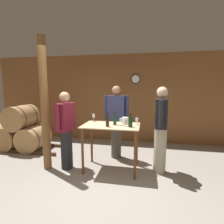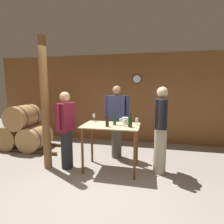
{
  "view_description": "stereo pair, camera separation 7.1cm",
  "coord_description": "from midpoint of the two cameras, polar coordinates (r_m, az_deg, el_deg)",
  "views": [
    {
      "loc": [
        0.81,
        -2.66,
        1.72
      ],
      "look_at": [
        0.13,
        0.82,
        1.2
      ],
      "focal_mm": 28.0,
      "sensor_mm": 36.0,
      "label": 1
    },
    {
      "loc": [
        0.88,
        -2.64,
        1.72
      ],
      "look_at": [
        0.13,
        0.82,
        1.2
      ],
      "focal_mm": 28.0,
      "sensor_mm": 36.0,
      "label": 2
    }
  ],
  "objects": [
    {
      "name": "ground_plane",
      "position": [
        3.27,
        -6.13,
        -23.5
      ],
      "size": [
        14.0,
        14.0,
        0.0
      ],
      "primitive_type": "plane",
      "color": "gray"
    },
    {
      "name": "back_wall",
      "position": [
        5.49,
        2.19,
        4.44
      ],
      "size": [
        8.4,
        0.08,
        2.7
      ],
      "color": "brown",
      "rests_on": "ground_plane"
    },
    {
      "name": "barrel_rack",
      "position": [
        5.45,
        -27.6,
        -5.56
      ],
      "size": [
        2.29,
        0.76,
        1.23
      ],
      "color": "#4C331E",
      "rests_on": "ground_plane"
    },
    {
      "name": "tasting_table",
      "position": [
        3.58,
        -0.88,
        -7.14
      ],
      "size": [
        1.14,
        0.71,
        0.95
      ],
      "color": "#D1B284",
      "rests_on": "ground_plane"
    },
    {
      "name": "wooden_post",
      "position": [
        3.8,
        -21.67,
        2.1
      ],
      "size": [
        0.16,
        0.16,
        2.7
      ],
      "color": "brown",
      "rests_on": "ground_plane"
    },
    {
      "name": "wine_bottle_far_left",
      "position": [
        3.36,
        -2.11,
        -2.94
      ],
      "size": [
        0.07,
        0.07,
        0.3
      ],
      "color": "black",
      "rests_on": "tasting_table"
    },
    {
      "name": "wine_bottle_left",
      "position": [
        3.52,
        0.35,
        -2.53
      ],
      "size": [
        0.07,
        0.07,
        0.27
      ],
      "color": "#193819",
      "rests_on": "tasting_table"
    },
    {
      "name": "wine_bottle_center",
      "position": [
        3.35,
        5.43,
        -3.24
      ],
      "size": [
        0.08,
        0.08,
        0.27
      ],
      "color": "black",
      "rests_on": "tasting_table"
    },
    {
      "name": "wine_glass_near_left",
      "position": [
        3.9,
        -6.57,
        -1.29
      ],
      "size": [
        0.06,
        0.06,
        0.17
      ],
      "color": "silver",
      "rests_on": "tasting_table"
    },
    {
      "name": "wine_glass_near_center",
      "position": [
        3.48,
        2.41,
        -2.77
      ],
      "size": [
        0.07,
        0.07,
        0.14
      ],
      "color": "silver",
      "rests_on": "tasting_table"
    },
    {
      "name": "wine_glass_near_right",
      "position": [
        3.4,
        3.61,
        -3.06
      ],
      "size": [
        0.07,
        0.07,
        0.14
      ],
      "color": "silver",
      "rests_on": "tasting_table"
    },
    {
      "name": "wine_glass_far_side",
      "position": [
        3.57,
        7.57,
        -2.57
      ],
      "size": [
        0.06,
        0.06,
        0.14
      ],
      "color": "silver",
      "rests_on": "tasting_table"
    },
    {
      "name": "ice_bucket",
      "position": [
        3.62,
        3.74,
        -2.83
      ],
      "size": [
        0.14,
        0.14,
        0.14
      ],
      "color": "white",
      "rests_on": "tasting_table"
    },
    {
      "name": "person_host",
      "position": [
        3.76,
        -15.37,
        -5.37
      ],
      "size": [
        0.29,
        0.58,
        1.62
      ],
      "color": "#232328",
      "rests_on": "ground_plane"
    },
    {
      "name": "person_visitor_with_scarf",
      "position": [
        4.18,
        0.91,
        -2.7
      ],
      "size": [
        0.59,
        0.24,
        1.74
      ],
      "color": "#4C4742",
      "rests_on": "ground_plane"
    },
    {
      "name": "person_visitor_bearded",
      "position": [
        3.56,
        15.11,
        -5.16
      ],
      "size": [
        0.25,
        0.59,
        1.72
      ],
      "color": "#B7AD93",
      "rests_on": "ground_plane"
    }
  ]
}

